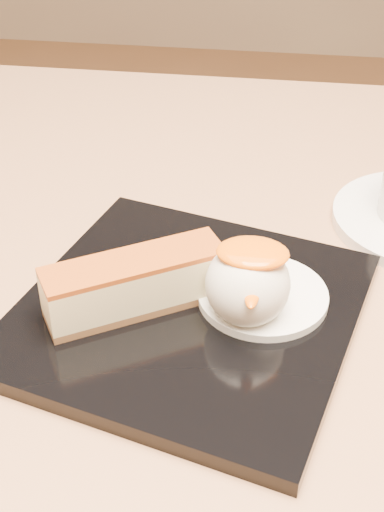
# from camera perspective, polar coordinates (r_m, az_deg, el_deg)

# --- Properties ---
(table) EXTENTS (0.80, 0.80, 0.72)m
(table) POSITION_cam_1_polar(r_m,az_deg,el_deg) (0.64, -2.05, -13.00)
(table) COLOR black
(table) RESTS_ON ground
(dessert_plate) EXTENTS (0.27, 0.27, 0.01)m
(dessert_plate) POSITION_cam_1_polar(r_m,az_deg,el_deg) (0.49, -0.33, -4.57)
(dessert_plate) COLOR black
(dessert_plate) RESTS_ON table
(cheesecake) EXTENTS (0.12, 0.09, 0.04)m
(cheesecake) POSITION_cam_1_polar(r_m,az_deg,el_deg) (0.48, -4.60, -2.21)
(cheesecake) COLOR brown
(cheesecake) RESTS_ON dessert_plate
(cream_smear) EXTENTS (0.09, 0.09, 0.01)m
(cream_smear) POSITION_cam_1_polar(r_m,az_deg,el_deg) (0.49, 5.68, -3.16)
(cream_smear) COLOR white
(cream_smear) RESTS_ON dessert_plate
(ice_cream_scoop) EXTENTS (0.06, 0.06, 0.06)m
(ice_cream_scoop) POSITION_cam_1_polar(r_m,az_deg,el_deg) (0.46, 4.47, -2.28)
(ice_cream_scoop) COLOR white
(ice_cream_scoop) RESTS_ON cream_smear
(mango_sauce) EXTENTS (0.05, 0.04, 0.01)m
(mango_sauce) POSITION_cam_1_polar(r_m,az_deg,el_deg) (0.45, 4.88, 0.26)
(mango_sauce) COLOR orange
(mango_sauce) RESTS_ON ice_cream_scoop
(mint_sprig) EXTENTS (0.03, 0.02, 0.00)m
(mint_sprig) POSITION_cam_1_polar(r_m,az_deg,el_deg) (0.51, 2.59, -0.83)
(mint_sprig) COLOR #2C873F
(mint_sprig) RESTS_ON cream_smear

